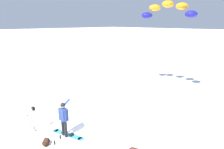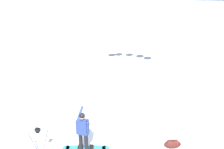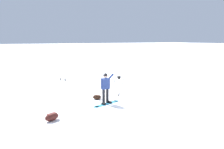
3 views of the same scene
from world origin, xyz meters
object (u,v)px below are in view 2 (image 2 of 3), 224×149
camera_tripod (38,137)px  gear_bag_small (173,144)px  snowboard (86,148)px  snowboarder (83,129)px

camera_tripod → gear_bag_small: (1.95, -4.39, -0.71)m
snowboard → camera_tripod: camera_tripod is taller
snowboarder → gear_bag_small: snowboarder is taller
gear_bag_small → snowboard: bearing=108.2°
snowboard → camera_tripod: (-0.93, 1.30, 0.86)m
snowboard → gear_bag_small: gear_bag_small is taller
snowboard → gear_bag_small: 3.26m
snowboard → camera_tripod: bearing=125.7°
snowboarder → snowboard: 0.95m
camera_tripod → gear_bag_small: size_ratio=1.78×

